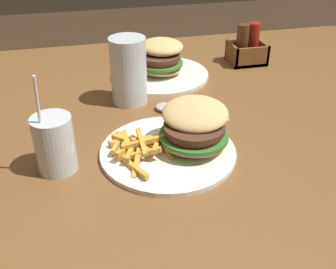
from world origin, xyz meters
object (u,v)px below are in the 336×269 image
Objects in this scene: juice_glass at (55,145)px; meal_plate_far at (160,64)px; meal_plate_near at (182,137)px; condiment_caddy at (247,49)px; spoon at (170,108)px; beer_glass at (129,72)px.

juice_glass reaches higher than meal_plate_far.
condiment_caddy reaches higher than meal_plate_near.
spoon is at bearing -140.18° from condiment_caddy.
meal_plate_near is 1.70× the size of beer_glass.
meal_plate_far is (0.11, 0.14, -0.04)m from beer_glass.
meal_plate_far is at bearing 53.45° from juice_glass.
juice_glass is (-0.24, -0.00, 0.02)m from meal_plate_near.
meal_plate_far is 2.29× the size of condiment_caddy.
spoon is (0.26, 0.17, -0.04)m from juice_glass.
meal_plate_near is at bearing -75.05° from beer_glass.
meal_plate_far is 0.28m from condiment_caddy.
condiment_caddy is at bearing 52.91° from meal_plate_near.
meal_plate_near is 1.38× the size of juice_glass.
beer_glass reaches higher than condiment_caddy.
beer_glass is 1.36× the size of condiment_caddy.
condiment_caddy is at bearing 36.99° from juice_glass.
spoon is 0.39m from condiment_caddy.
juice_glass is (-0.17, -0.25, -0.02)m from beer_glass.
beer_glass is at bearing -128.42° from meal_plate_far.
juice_glass is 0.70m from condiment_caddy.
juice_glass reaches higher than beer_glass.
juice_glass reaches higher than meal_plate_near.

